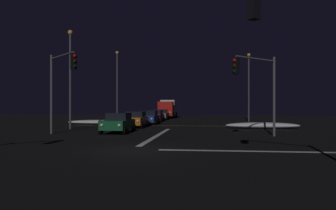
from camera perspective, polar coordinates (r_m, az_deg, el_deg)
name	(u,v)px	position (r m, az deg, el deg)	size (l,w,h in m)	color
ground	(134,150)	(16.87, -5.78, -7.59)	(120.00, 120.00, 0.10)	black
stop_line_north	(158,135)	(24.51, -1.77, -5.11)	(0.35, 13.36, 0.01)	white
centre_line_ns	(174,126)	(36.00, 1.00, -3.50)	(22.00, 0.15, 0.01)	yellow
crosswalk_bar_east	(302,152)	(17.01, 21.50, -7.34)	(13.36, 0.40, 0.01)	white
snow_bank_left_curb	(99,122)	(39.15, -11.46, -2.85)	(7.38, 1.50, 0.52)	white
snow_bank_right_curb	(262,126)	(32.81, 15.56, -3.34)	(6.80, 1.50, 0.57)	white
sedan_green	(118,123)	(27.01, -8.34, -2.95)	(2.02, 4.33, 1.57)	#14512D
sedan_orange	(136,119)	(33.28, -5.44, -2.40)	(2.02, 4.33, 1.57)	#C66014
sedan_blue	(149,117)	(38.37, -3.19, -2.09)	(2.02, 4.33, 1.57)	navy
sedan_red	(156,116)	(44.87, -2.11, -1.80)	(2.02, 4.33, 1.57)	maroon
sedan_gray	(162,114)	(51.28, -1.06, -1.58)	(2.02, 4.33, 1.57)	slate
box_truck	(168,108)	(58.73, 0.02, -0.51)	(2.68, 8.28, 3.08)	red
traffic_signal_nw	(60,78)	(25.60, -17.61, 4.41)	(3.32, 3.32, 6.00)	#4C4C51
traffic_signal_se	(332,20)	(10.22, 25.84, 12.72)	(3.44, 3.44, 6.38)	#4C4C51
traffic_signal_ne	(258,80)	(23.54, 14.86, 4.06)	(3.17, 3.17, 5.56)	#4C4C51
streetlamp_left_near	(70,72)	(32.44, -16.08, 5.35)	(0.44, 0.44, 9.05)	#424247
streetlamp_right_far	(249,82)	(46.15, 13.40, 3.73)	(0.44, 0.44, 9.04)	#424247
streetlamp_left_far	(117,81)	(47.56, -8.54, 4.01)	(0.44, 0.44, 9.68)	#424247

